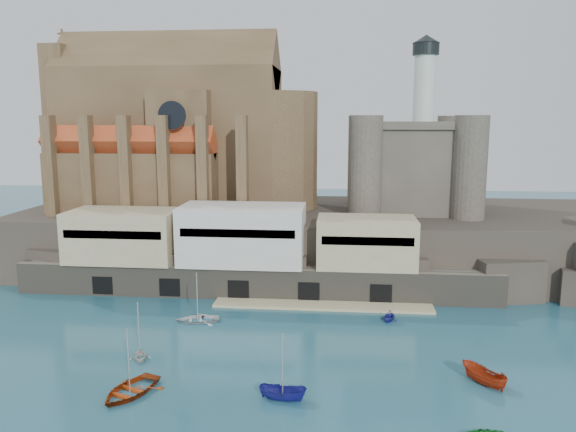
# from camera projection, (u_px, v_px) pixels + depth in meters

# --- Properties ---
(ground) EXTENTS (300.00, 300.00, 0.00)m
(ground) POSITION_uv_depth(u_px,v_px,m) (298.00, 361.00, 59.66)
(ground) COLOR #1B4B5A
(ground) RESTS_ON ground
(promontory) EXTENTS (100.00, 36.00, 10.00)m
(promontory) POSITION_uv_depth(u_px,v_px,m) (315.00, 239.00, 97.45)
(promontory) COLOR #29231E
(promontory) RESTS_ON ground
(quay) EXTENTS (70.00, 12.00, 13.05)m
(quay) POSITION_uv_depth(u_px,v_px,m) (241.00, 253.00, 82.22)
(quay) COLOR #625B4E
(quay) RESTS_ON ground
(church) EXTENTS (47.00, 25.93, 30.51)m
(church) POSITION_uv_depth(u_px,v_px,m) (181.00, 138.00, 99.23)
(church) COLOR #4F3B25
(church) RESTS_ON promontory
(castle_keep) EXTENTS (21.20, 21.20, 29.30)m
(castle_keep) POSITION_uv_depth(u_px,v_px,m) (411.00, 161.00, 95.29)
(castle_keep) COLOR #464137
(castle_keep) RESTS_ON promontory
(boat_0) EXTENTS (4.93, 2.97, 6.65)m
(boat_0) POSITION_uv_depth(u_px,v_px,m) (130.00, 393.00, 52.61)
(boat_0) COLOR #93300B
(boat_0) RESTS_ON ground
(boat_2) EXTENTS (1.95, 1.91, 4.51)m
(boat_2) POSITION_uv_depth(u_px,v_px,m) (283.00, 399.00, 51.52)
(boat_2) COLOR navy
(boat_2) RESTS_ON ground
(boat_4) EXTENTS (3.06, 2.48, 3.08)m
(boat_4) POSITION_uv_depth(u_px,v_px,m) (140.00, 359.00, 60.13)
(boat_4) COLOR beige
(boat_4) RESTS_ON ground
(boat_5) EXTENTS (2.72, 2.72, 5.06)m
(boat_5) POSITION_uv_depth(u_px,v_px,m) (483.00, 383.00, 54.63)
(boat_5) COLOR #9E2A0E
(boat_5) RESTS_ON ground
(boat_6) EXTENTS (2.00, 4.14, 5.58)m
(boat_6) POSITION_uv_depth(u_px,v_px,m) (198.00, 321.00, 71.48)
(boat_6) COLOR silver
(boat_6) RESTS_ON ground
(boat_7) EXTENTS (3.09, 2.45, 3.12)m
(boat_7) POSITION_uv_depth(u_px,v_px,m) (389.00, 320.00, 71.85)
(boat_7) COLOR #232195
(boat_7) RESTS_ON ground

